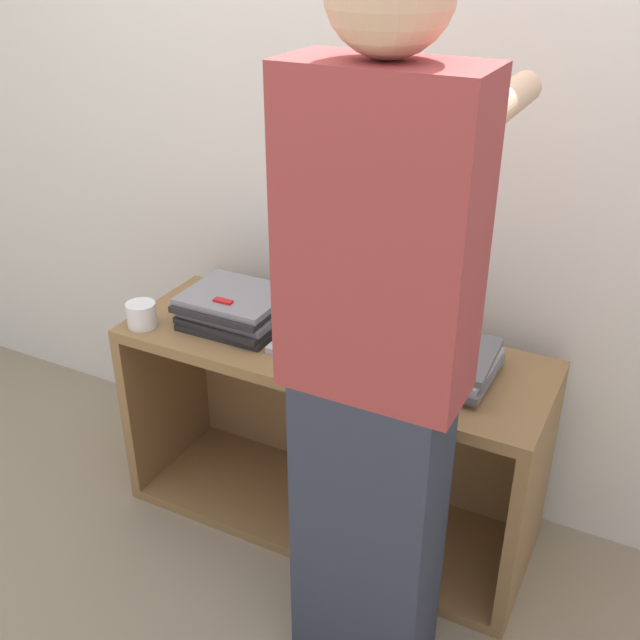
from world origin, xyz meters
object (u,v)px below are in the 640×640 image
object	(u,v)px
laptop_stack_right	(438,361)
person	(376,367)
mug	(142,315)
laptop_open	(340,322)
laptop_stack_left	(236,308)

from	to	relation	value
laptop_stack_right	person	size ratio (longest dim) A/B	0.18
laptop_stack_right	mug	xyz separation A→B (m)	(-0.91, -0.16, -0.00)
laptop_open	person	xyz separation A→B (m)	(0.32, -0.49, 0.20)
laptop_stack_left	person	xyz separation A→B (m)	(0.65, -0.42, 0.20)
laptop_open	laptop_stack_left	size ratio (longest dim) A/B	1.18
laptop_stack_right	mug	bearing A→B (deg)	-170.21
laptop_stack_right	mug	distance (m)	0.92
laptop_stack_left	laptop_stack_right	size ratio (longest dim) A/B	1.01
laptop_stack_left	mug	bearing A→B (deg)	-148.28
laptop_open	laptop_stack_right	size ratio (longest dim) A/B	1.19
laptop_stack_left	person	distance (m)	0.80
laptop_stack_left	person	world-z (taller)	person
person	laptop_stack_right	bearing A→B (deg)	88.69
laptop_stack_right	mug	size ratio (longest dim) A/B	3.49
laptop_stack_left	mug	distance (m)	0.29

